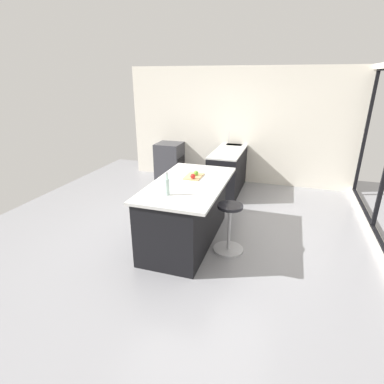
{
  "coord_description": "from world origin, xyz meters",
  "views": [
    {
      "loc": [
        4.18,
        1.18,
        2.4
      ],
      "look_at": [
        0.24,
        -0.1,
        0.81
      ],
      "focal_mm": 28.23,
      "sensor_mm": 36.0,
      "label": 1
    }
  ],
  "objects_px": {
    "oven_range": "(170,161)",
    "water_bottle": "(167,186)",
    "apple_red": "(193,176)",
    "stool_by_window": "(229,229)",
    "kitchen_island": "(186,211)",
    "cutting_board": "(194,176)",
    "apple_green": "(196,173)"
  },
  "relations": [
    {
      "from": "oven_range",
      "to": "water_bottle",
      "type": "relative_size",
      "value": 2.82
    },
    {
      "from": "apple_red",
      "to": "water_bottle",
      "type": "relative_size",
      "value": 0.25
    },
    {
      "from": "stool_by_window",
      "to": "apple_red",
      "type": "xyz_separation_m",
      "value": [
        -0.24,
        -0.63,
        0.67
      ]
    },
    {
      "from": "stool_by_window",
      "to": "water_bottle",
      "type": "distance_m",
      "value": 1.14
    },
    {
      "from": "apple_red",
      "to": "water_bottle",
      "type": "xyz_separation_m",
      "value": [
        0.68,
        -0.13,
        0.06
      ]
    },
    {
      "from": "stool_by_window",
      "to": "water_bottle",
      "type": "height_order",
      "value": "water_bottle"
    },
    {
      "from": "oven_range",
      "to": "stool_by_window",
      "type": "relative_size",
      "value": 1.22
    },
    {
      "from": "stool_by_window",
      "to": "apple_red",
      "type": "relative_size",
      "value": 9.39
    },
    {
      "from": "kitchen_island",
      "to": "cutting_board",
      "type": "bearing_deg",
      "value": 171.74
    },
    {
      "from": "oven_range",
      "to": "apple_green",
      "type": "xyz_separation_m",
      "value": [
        2.48,
        1.45,
        0.57
      ]
    },
    {
      "from": "kitchen_island",
      "to": "stool_by_window",
      "type": "relative_size",
      "value": 2.65
    },
    {
      "from": "oven_range",
      "to": "water_bottle",
      "type": "xyz_separation_m",
      "value": [
        3.33,
        1.33,
        0.63
      ]
    },
    {
      "from": "oven_range",
      "to": "cutting_board",
      "type": "height_order",
      "value": "cutting_board"
    },
    {
      "from": "oven_range",
      "to": "water_bottle",
      "type": "bearing_deg",
      "value": 21.73
    },
    {
      "from": "kitchen_island",
      "to": "apple_green",
      "type": "relative_size",
      "value": 25.29
    },
    {
      "from": "stool_by_window",
      "to": "apple_green",
      "type": "height_order",
      "value": "apple_green"
    },
    {
      "from": "water_bottle",
      "to": "kitchen_island",
      "type": "bearing_deg",
      "value": 173.68
    },
    {
      "from": "kitchen_island",
      "to": "stool_by_window",
      "type": "xyz_separation_m",
      "value": [
        0.11,
        0.69,
        -0.14
      ]
    },
    {
      "from": "kitchen_island",
      "to": "apple_green",
      "type": "xyz_separation_m",
      "value": [
        -0.3,
        0.06,
        0.53
      ]
    },
    {
      "from": "apple_green",
      "to": "water_bottle",
      "type": "distance_m",
      "value": 0.86
    },
    {
      "from": "kitchen_island",
      "to": "apple_red",
      "type": "bearing_deg",
      "value": 152.25
    },
    {
      "from": "stool_by_window",
      "to": "apple_red",
      "type": "distance_m",
      "value": 0.94
    },
    {
      "from": "water_bottle",
      "to": "oven_range",
      "type": "bearing_deg",
      "value": -158.27
    },
    {
      "from": "oven_range",
      "to": "cutting_board",
      "type": "xyz_separation_m",
      "value": [
        2.51,
        1.43,
        0.52
      ]
    },
    {
      "from": "apple_red",
      "to": "apple_green",
      "type": "height_order",
      "value": "apple_red"
    },
    {
      "from": "apple_red",
      "to": "kitchen_island",
      "type": "bearing_deg",
      "value": -27.75
    },
    {
      "from": "stool_by_window",
      "to": "water_bottle",
      "type": "xyz_separation_m",
      "value": [
        0.44,
        -0.76,
        0.73
      ]
    },
    {
      "from": "apple_green",
      "to": "water_bottle",
      "type": "height_order",
      "value": "water_bottle"
    },
    {
      "from": "apple_red",
      "to": "water_bottle",
      "type": "height_order",
      "value": "water_bottle"
    },
    {
      "from": "apple_red",
      "to": "apple_green",
      "type": "xyz_separation_m",
      "value": [
        -0.17,
        -0.0,
        -0.0
      ]
    },
    {
      "from": "apple_green",
      "to": "oven_range",
      "type": "bearing_deg",
      "value": -149.61
    },
    {
      "from": "kitchen_island",
      "to": "water_bottle",
      "type": "relative_size",
      "value": 6.14
    }
  ]
}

